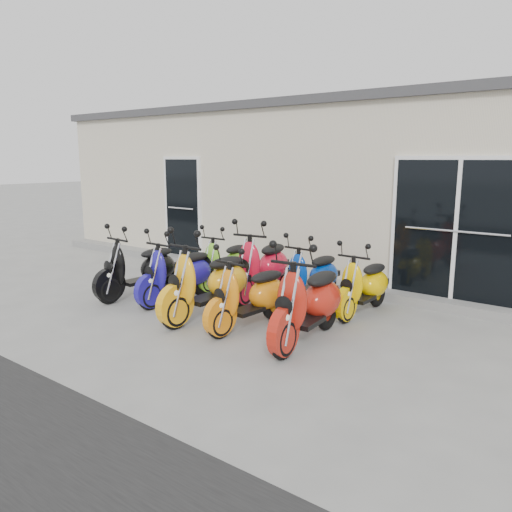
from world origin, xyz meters
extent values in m
plane|color=gray|center=(0.00, 0.00, 0.00)|extent=(80.00, 80.00, 0.00)
cube|color=beige|center=(0.00, 5.20, 1.60)|extent=(14.00, 6.00, 3.20)
cube|color=#3F3F42|center=(0.00, 5.20, 3.28)|extent=(14.20, 6.20, 0.16)
cube|color=gray|center=(0.00, 2.02, 0.07)|extent=(14.00, 0.40, 0.15)
cube|color=black|center=(-3.20, 2.17, 1.26)|extent=(1.07, 0.08, 2.22)
cube|color=black|center=(2.60, 2.17, 1.26)|extent=(2.02, 0.08, 2.22)
camera|label=1|loc=(4.67, -5.58, 2.27)|focal=35.00mm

